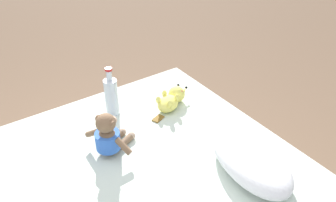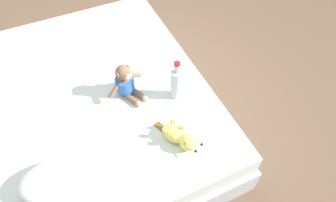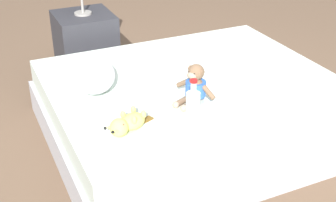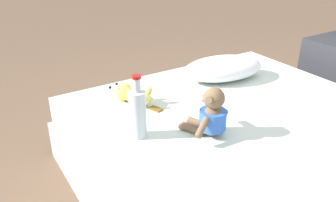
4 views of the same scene
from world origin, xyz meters
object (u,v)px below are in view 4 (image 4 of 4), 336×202
(plush_yellow_creature, at_px, (132,95))
(glass_bottle, at_px, (138,113))
(bed, at_px, (263,166))
(pillow, at_px, (223,68))
(plush_monkey, at_px, (211,116))

(plush_yellow_creature, relative_size, glass_bottle, 1.07)
(bed, height_order, pillow, pillow)
(bed, distance_m, plush_yellow_creature, 0.77)
(plush_yellow_creature, bearing_deg, pillow, -0.25)
(bed, distance_m, plush_monkey, 0.41)
(plush_yellow_creature, xyz_separation_m, glass_bottle, (-0.13, -0.32, 0.07))
(pillow, distance_m, plush_monkey, 0.68)
(bed, xyz_separation_m, plush_yellow_creature, (-0.40, 0.61, 0.25))
(plush_monkey, bearing_deg, plush_yellow_creature, 107.59)
(bed, distance_m, glass_bottle, 0.69)
(plush_yellow_creature, height_order, glass_bottle, glass_bottle)
(pillow, height_order, plush_monkey, plush_monkey)
(plush_monkey, distance_m, plush_yellow_creature, 0.51)
(bed, bearing_deg, glass_bottle, 151.92)
(glass_bottle, bearing_deg, plush_monkey, -29.27)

